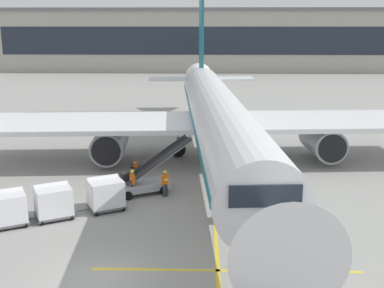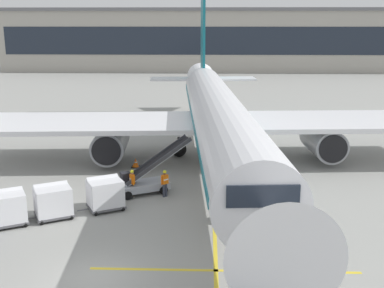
# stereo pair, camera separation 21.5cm
# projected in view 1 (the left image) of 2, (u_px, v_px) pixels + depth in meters

# --- Properties ---
(ground_plane) EXTENTS (600.00, 600.00, 0.00)m
(ground_plane) POSITION_uv_depth(u_px,v_px,m) (95.00, 278.00, 20.58)
(ground_plane) COLOR gray
(parked_airplane) EXTENTS (37.89, 48.32, 15.79)m
(parked_airplane) POSITION_uv_depth(u_px,v_px,m) (217.00, 116.00, 37.49)
(parked_airplane) COLOR white
(parked_airplane) RESTS_ON ground
(belt_loader) EXTENTS (5.09, 3.42, 3.48)m
(belt_loader) POSITION_uv_depth(u_px,v_px,m) (145.00, 179.00, 30.69)
(belt_loader) COLOR #A3A8B2
(belt_loader) RESTS_ON ground
(baggage_cart_lead) EXTENTS (2.78, 2.35, 1.91)m
(baggage_cart_lead) POSITION_uv_depth(u_px,v_px,m) (105.00, 193.00, 27.93)
(baggage_cart_lead) COLOR #515156
(baggage_cart_lead) RESTS_ON ground
(baggage_cart_second) EXTENTS (2.78, 2.35, 1.91)m
(baggage_cart_second) POSITION_uv_depth(u_px,v_px,m) (53.00, 201.00, 26.69)
(baggage_cart_second) COLOR #515156
(baggage_cart_second) RESTS_ON ground
(baggage_cart_third) EXTENTS (2.78, 2.35, 1.91)m
(baggage_cart_third) POSITION_uv_depth(u_px,v_px,m) (7.00, 208.00, 25.71)
(baggage_cart_third) COLOR #515156
(baggage_cart_third) RESTS_ON ground
(ground_crew_by_loader) EXTENTS (0.46, 0.43, 1.74)m
(ground_crew_by_loader) POSITION_uv_depth(u_px,v_px,m) (106.00, 195.00, 27.58)
(ground_crew_by_loader) COLOR #333847
(ground_crew_by_loader) RESTS_ON ground
(ground_crew_by_carts) EXTENTS (0.45, 0.43, 1.74)m
(ground_crew_by_carts) POSITION_uv_depth(u_px,v_px,m) (165.00, 182.00, 29.97)
(ground_crew_by_carts) COLOR #333847
(ground_crew_by_carts) RESTS_ON ground
(ground_crew_marshaller) EXTENTS (0.39, 0.51, 1.74)m
(ground_crew_marshaller) POSITION_uv_depth(u_px,v_px,m) (133.00, 181.00, 30.01)
(ground_crew_marshaller) COLOR #514C42
(ground_crew_marshaller) RESTS_ON ground
(safety_cone_engine_keepout) EXTENTS (0.71, 0.71, 0.80)m
(safety_cone_engine_keepout) POSITION_uv_depth(u_px,v_px,m) (127.00, 176.00, 32.99)
(safety_cone_engine_keepout) COLOR black
(safety_cone_engine_keepout) RESTS_ON ground
(safety_cone_wingtip) EXTENTS (0.62, 0.62, 0.71)m
(safety_cone_wingtip) POSITION_uv_depth(u_px,v_px,m) (135.00, 163.00, 36.25)
(safety_cone_wingtip) COLOR black
(safety_cone_wingtip) RESTS_ON ground
(apron_guidance_line_lead_in) EXTENTS (0.20, 110.00, 0.01)m
(apron_guidance_line_lead_in) POSITION_uv_depth(u_px,v_px,m) (212.00, 163.00, 37.53)
(apron_guidance_line_lead_in) COLOR yellow
(apron_guidance_line_lead_in) RESTS_ON ground
(apron_guidance_line_stop_bar) EXTENTS (12.00, 0.20, 0.01)m
(apron_guidance_line_stop_bar) POSITION_uv_depth(u_px,v_px,m) (226.00, 270.00, 21.22)
(apron_guidance_line_stop_bar) COLOR yellow
(apron_guidance_line_stop_bar) RESTS_ON ground
(terminal_building) EXTENTS (101.38, 15.90, 13.71)m
(terminal_building) POSITION_uv_depth(u_px,v_px,m) (228.00, 40.00, 109.66)
(terminal_building) COLOR #A8A399
(terminal_building) RESTS_ON ground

